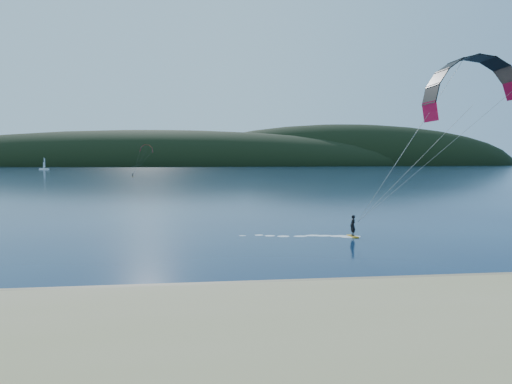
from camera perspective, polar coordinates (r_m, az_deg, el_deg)
ground at (r=22.12m, az=-8.07°, el=-14.86°), size 1800.00×1800.00×0.00m
wet_sand at (r=26.41m, az=-7.94°, el=-11.65°), size 220.00×2.50×0.10m
headland at (r=766.28m, az=-7.25°, el=3.20°), size 1200.00×310.00×140.00m
kitesurfer_near at (r=43.16m, az=24.37°, el=9.17°), size 23.29×8.54×15.15m
kitesurfer_far at (r=217.69m, az=-13.25°, el=4.83°), size 10.08×4.68×13.37m
sailboat at (r=436.23m, az=-24.41°, el=2.60°), size 7.79×5.11×11.27m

